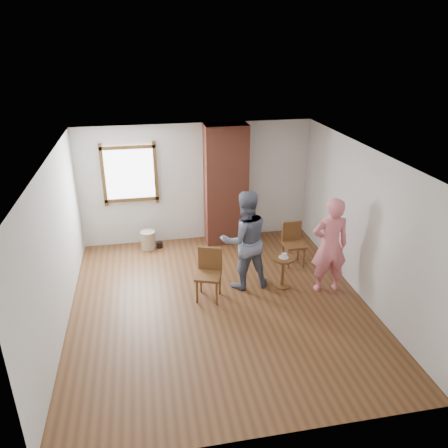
{
  "coord_description": "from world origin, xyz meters",
  "views": [
    {
      "loc": [
        -1.12,
        -6.23,
        4.27
      ],
      "look_at": [
        0.23,
        0.8,
        1.15
      ],
      "focal_mm": 35.0,
      "sensor_mm": 36.0,
      "label": 1
    }
  ],
  "objects_px": {
    "person_pink": "(330,246)",
    "side_table": "(283,267)",
    "stoneware_crock": "(148,240)",
    "man": "(245,240)",
    "dining_chair_left": "(209,271)",
    "dining_chair_right": "(293,241)"
  },
  "relations": [
    {
      "from": "person_pink",
      "to": "stoneware_crock",
      "type": "bearing_deg",
      "value": -31.59
    },
    {
      "from": "man",
      "to": "side_table",
      "type": "bearing_deg",
      "value": 159.83
    },
    {
      "from": "stoneware_crock",
      "to": "dining_chair_left",
      "type": "height_order",
      "value": "dining_chair_left"
    },
    {
      "from": "stoneware_crock",
      "to": "man",
      "type": "xyz_separation_m",
      "value": [
        1.68,
        -1.85,
        0.72
      ]
    },
    {
      "from": "dining_chair_left",
      "to": "man",
      "type": "bearing_deg",
      "value": 39.3
    },
    {
      "from": "dining_chair_left",
      "to": "man",
      "type": "height_order",
      "value": "man"
    },
    {
      "from": "dining_chair_left",
      "to": "dining_chair_right",
      "type": "xyz_separation_m",
      "value": [
        1.84,
        0.91,
        -0.03
      ]
    },
    {
      "from": "side_table",
      "to": "man",
      "type": "height_order",
      "value": "man"
    },
    {
      "from": "dining_chair_left",
      "to": "side_table",
      "type": "distance_m",
      "value": 1.37
    },
    {
      "from": "dining_chair_left",
      "to": "man",
      "type": "xyz_separation_m",
      "value": [
        0.69,
        0.25,
        0.41
      ]
    },
    {
      "from": "man",
      "to": "dining_chair_left",
      "type": "bearing_deg",
      "value": 14.78
    },
    {
      "from": "dining_chair_right",
      "to": "man",
      "type": "distance_m",
      "value": 1.41
    },
    {
      "from": "stoneware_crock",
      "to": "man",
      "type": "height_order",
      "value": "man"
    },
    {
      "from": "man",
      "to": "person_pink",
      "type": "xyz_separation_m",
      "value": [
        1.42,
        -0.44,
        -0.03
      ]
    },
    {
      "from": "dining_chair_left",
      "to": "dining_chair_right",
      "type": "height_order",
      "value": "dining_chair_left"
    },
    {
      "from": "stoneware_crock",
      "to": "side_table",
      "type": "xyz_separation_m",
      "value": [
        2.36,
        -2.04,
        0.2
      ]
    },
    {
      "from": "dining_chair_left",
      "to": "person_pink",
      "type": "height_order",
      "value": "person_pink"
    },
    {
      "from": "dining_chair_left",
      "to": "person_pink",
      "type": "distance_m",
      "value": 2.15
    },
    {
      "from": "stoneware_crock",
      "to": "man",
      "type": "relative_size",
      "value": 0.22
    },
    {
      "from": "person_pink",
      "to": "man",
      "type": "bearing_deg",
      "value": -12.27
    },
    {
      "from": "man",
      "to": "stoneware_crock",
      "type": "bearing_deg",
      "value": -52.73
    },
    {
      "from": "person_pink",
      "to": "side_table",
      "type": "bearing_deg",
      "value": -13.99
    }
  ]
}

